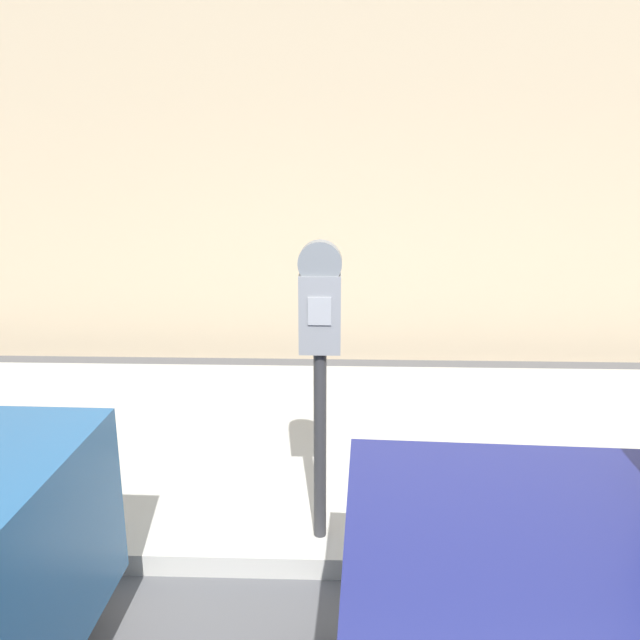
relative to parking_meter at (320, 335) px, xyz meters
The scene contains 3 objects.
sidewalk 1.71m from the parking_meter, 67.29° to the left, with size 24.00×2.80×0.11m.
building_facade 3.52m from the parking_meter, 81.32° to the left, with size 24.00×0.30×4.72m.
parking_meter is the anchor object (origin of this frame).
Camera 1 is at (-0.41, -1.77, 1.99)m, focal length 35.00 mm.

